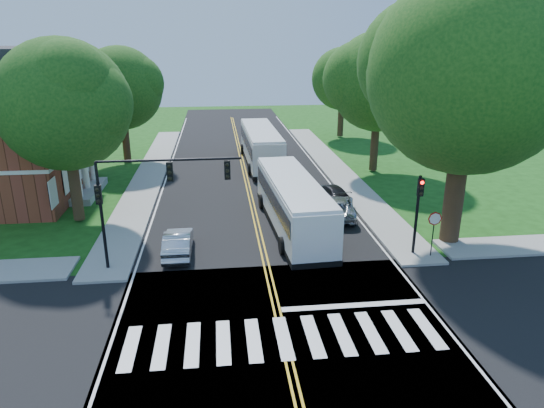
{
  "coord_description": "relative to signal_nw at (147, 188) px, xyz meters",
  "views": [
    {
      "loc": [
        -2.35,
        -16.95,
        11.37
      ],
      "look_at": [
        0.64,
        9.06,
        2.4
      ],
      "focal_mm": 32.0,
      "sensor_mm": 36.0,
      "label": 1
    }
  ],
  "objects": [
    {
      "name": "tree_east_mid",
      "position": [
        17.36,
        17.57,
        3.48
      ],
      "size": [
        8.4,
        8.4,
        11.93
      ],
      "color": "#302013",
      "rests_on": "ground"
    },
    {
      "name": "signal_nw",
      "position": [
        0.0,
        0.0,
        0.0
      ],
      "size": [
        7.15,
        0.46,
        5.66
      ],
      "color": "black",
      "rests_on": "ground"
    },
    {
      "name": "signal_ne",
      "position": [
        14.06,
        0.01,
        -1.41
      ],
      "size": [
        0.3,
        0.46,
        4.4
      ],
      "color": "black",
      "rests_on": "ground"
    },
    {
      "name": "stop_sign",
      "position": [
        14.86,
        -0.45,
        -2.35
      ],
      "size": [
        0.76,
        0.08,
        2.53
      ],
      "color": "black",
      "rests_on": "ground"
    },
    {
      "name": "road",
      "position": [
        5.86,
        11.57,
        -4.37
      ],
      "size": [
        14.0,
        96.0,
        0.01
      ],
      "primitive_type": "cube",
      "color": "black",
      "rests_on": "ground"
    },
    {
      "name": "bus_follow",
      "position": [
        7.6,
        21.52,
        -2.6
      ],
      "size": [
        3.36,
        13.02,
        3.36
      ],
      "rotation": [
        0.0,
        0.0,
        3.16
      ],
      "color": "silver",
      "rests_on": "road"
    },
    {
      "name": "tree_ne_big",
      "position": [
        16.86,
        1.57,
        5.24
      ],
      "size": [
        10.8,
        10.8,
        14.91
      ],
      "color": "#302013",
      "rests_on": "ground"
    },
    {
      "name": "edge_line_e",
      "position": [
        12.66,
        15.57,
        -4.36
      ],
      "size": [
        0.12,
        70.0,
        0.01
      ],
      "primitive_type": "cube",
      "color": "silver",
      "rests_on": "road"
    },
    {
      "name": "bus_lead",
      "position": [
        8.03,
        4.8,
        -2.68
      ],
      "size": [
        3.51,
        12.52,
        3.21
      ],
      "rotation": [
        0.0,
        0.0,
        3.2
      ],
      "color": "silver",
      "rests_on": "road"
    },
    {
      "name": "tree_west_near",
      "position": [
        -5.64,
        7.57,
        3.15
      ],
      "size": [
        8.0,
        8.0,
        11.4
      ],
      "color": "#302013",
      "rests_on": "ground"
    },
    {
      "name": "tree_east_far",
      "position": [
        18.36,
        33.57,
        2.48
      ],
      "size": [
        7.2,
        7.2,
        10.34
      ],
      "color": "#302013",
      "rests_on": "ground"
    },
    {
      "name": "stop_bar",
      "position": [
        9.36,
        -4.83,
        -4.36
      ],
      "size": [
        6.6,
        0.4,
        0.01
      ],
      "primitive_type": "cube",
      "color": "silver",
      "rests_on": "road"
    },
    {
      "name": "cross_road",
      "position": [
        5.86,
        -6.43,
        -4.37
      ],
      "size": [
        60.0,
        12.0,
        0.01
      ],
      "primitive_type": "cube",
      "color": "black",
      "rests_on": "ground"
    },
    {
      "name": "hatchback",
      "position": [
        1.16,
        1.57,
        -3.68
      ],
      "size": [
        1.46,
        4.19,
        1.38
      ],
      "primitive_type": "imported",
      "rotation": [
        0.0,
        0.0,
        3.14
      ],
      "color": "#B5B8BD",
      "rests_on": "road"
    },
    {
      "name": "ground",
      "position": [
        5.86,
        -6.43,
        -4.38
      ],
      "size": [
        140.0,
        140.0,
        0.0
      ],
      "primitive_type": "plane",
      "color": "#174511",
      "rests_on": "ground"
    },
    {
      "name": "center_line",
      "position": [
        5.86,
        15.57,
        -4.36
      ],
      "size": [
        0.36,
        70.0,
        0.01
      ],
      "primitive_type": "cube",
      "color": "gold",
      "rests_on": "road"
    },
    {
      "name": "suv",
      "position": [
        11.34,
        6.55,
        -3.68
      ],
      "size": [
        3.19,
        5.29,
        1.37
      ],
      "primitive_type": "imported",
      "rotation": [
        0.0,
        0.0,
        2.95
      ],
      "color": "#A5A8AC",
      "rests_on": "road"
    },
    {
      "name": "sidewalk_ne",
      "position": [
        14.16,
        18.57,
        -4.3
      ],
      "size": [
        2.6,
        40.0,
        0.15
      ],
      "primitive_type": "cube",
      "color": "gray",
      "rests_on": "ground"
    },
    {
      "name": "sidewalk_nw",
      "position": [
        -2.44,
        18.57,
        -4.3
      ],
      "size": [
        2.6,
        40.0,
        0.15
      ],
      "primitive_type": "cube",
      "color": "gray",
      "rests_on": "ground"
    },
    {
      "name": "tree_west_far",
      "position": [
        -5.14,
        23.57,
        2.62
      ],
      "size": [
        7.6,
        7.6,
        10.67
      ],
      "color": "#302013",
      "rests_on": "ground"
    },
    {
      "name": "crosswalk",
      "position": [
        5.86,
        -6.93,
        -4.36
      ],
      "size": [
        12.6,
        3.0,
        0.01
      ],
      "primitive_type": "cube",
      "color": "silver",
      "rests_on": "road"
    },
    {
      "name": "edge_line_w",
      "position": [
        -0.94,
        15.57,
        -4.36
      ],
      "size": [
        0.12,
        70.0,
        0.01
      ],
      "primitive_type": "cube",
      "color": "silver",
      "rests_on": "road"
    },
    {
      "name": "dark_sedan",
      "position": [
        11.74,
        10.1,
        -3.79
      ],
      "size": [
        2.43,
        4.21,
        1.15
      ],
      "primitive_type": "imported",
      "rotation": [
        0.0,
        0.0,
        3.36
      ],
      "color": "black",
      "rests_on": "road"
    }
  ]
}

